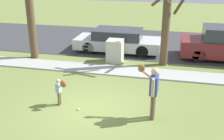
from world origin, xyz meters
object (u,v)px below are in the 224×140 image
object	(u,v)px
person_child	(60,88)
parked_sedan_silver	(118,41)
baseball	(78,109)
street_tree_near	(166,17)
person_adult	(153,88)
utility_cabinet	(115,51)
street_tree_far	(29,2)

from	to	relation	value
person_child	parked_sedan_silver	bearing A→B (deg)	87.83
baseball	street_tree_near	size ratio (longest dim) A/B	0.02
baseball	street_tree_near	distance (m)	6.11
person_adult	street_tree_near	world-z (taller)	street_tree_near
utility_cabinet	street_tree_near	size ratio (longest dim) A/B	0.26
person_child	baseball	xyz separation A→B (m)	(0.68, -0.18, -0.62)
person_adult	street_tree_far	size ratio (longest dim) A/B	0.32
baseball	street_tree_far	xyz separation A→B (m)	(-4.01, 4.70, 2.76)
person_child	street_tree_near	size ratio (longest dim) A/B	0.24
baseball	utility_cabinet	world-z (taller)	utility_cabinet
utility_cabinet	parked_sedan_silver	bearing A→B (deg)	96.77
person_adult	person_child	xyz separation A→B (m)	(-3.07, 0.12, -0.38)
utility_cabinet	person_child	bearing A→B (deg)	-99.78
person_adult	baseball	bearing A→B (deg)	4.69
person_adult	baseball	distance (m)	2.59
parked_sedan_silver	person_adult	bearing A→B (deg)	110.24
person_child	street_tree_near	bearing A→B (deg)	60.52
person_child	street_tree_far	size ratio (longest dim) A/B	0.19
utility_cabinet	street_tree_far	distance (m)	4.74
person_adult	utility_cabinet	xyz separation A→B (m)	(-2.24, 4.94, -0.49)
person_adult	street_tree_far	world-z (taller)	street_tree_far
person_child	utility_cabinet	distance (m)	4.89
person_adult	parked_sedan_silver	xyz separation A→B (m)	(-2.44, 6.62, -0.42)
person_adult	baseball	world-z (taller)	person_adult
person_adult	street_tree_near	size ratio (longest dim) A/B	0.39
baseball	utility_cabinet	size ratio (longest dim) A/B	0.07
street_tree_near	street_tree_far	bearing A→B (deg)	-176.52
street_tree_far	utility_cabinet	bearing A→B (deg)	4.13
street_tree_near	parked_sedan_silver	size ratio (longest dim) A/B	0.93
person_child	street_tree_far	world-z (taller)	street_tree_far
baseball	person_child	bearing A→B (deg)	165.34
baseball	parked_sedan_silver	size ratio (longest dim) A/B	0.02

